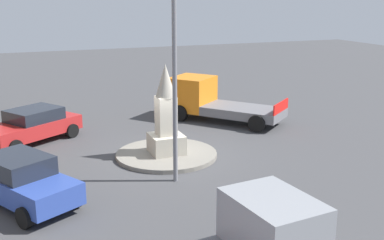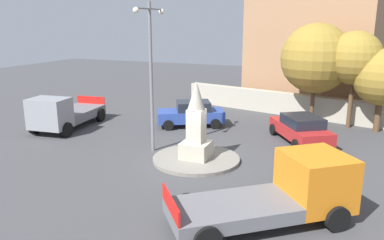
{
  "view_description": "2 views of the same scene",
  "coord_description": "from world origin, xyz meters",
  "px_view_note": "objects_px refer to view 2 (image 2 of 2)",
  "views": [
    {
      "loc": [
        5.82,
        17.5,
        6.41
      ],
      "look_at": [
        -0.89,
        0.57,
        1.59
      ],
      "focal_mm": 44.65,
      "sensor_mm": 36.0,
      "label": 1
    },
    {
      "loc": [
        -15.83,
        -6.46,
        6.35
      ],
      "look_at": [
        0.8,
        0.55,
        1.74
      ],
      "focal_mm": 35.97,
      "sensor_mm": 36.0,
      "label": 2
    }
  ],
  "objects_px": {
    "monument": "(196,128)",
    "truck_orange_near_island": "(285,191)",
    "tree_far_corner": "(382,78)",
    "corner_building": "(321,47)",
    "car_red_parked_left": "(301,128)",
    "tree_near_wall": "(355,58)",
    "truck_grey_waiting": "(62,114)",
    "streetlamp": "(151,63)",
    "tree_mid_cluster": "(316,58)",
    "car_blue_approaching": "(191,113)"
  },
  "relations": [
    {
      "from": "monument",
      "to": "truck_orange_near_island",
      "type": "bearing_deg",
      "value": -130.41
    },
    {
      "from": "truck_orange_near_island",
      "to": "tree_far_corner",
      "type": "relative_size",
      "value": 1.21
    },
    {
      "from": "truck_orange_near_island",
      "to": "corner_building",
      "type": "height_order",
      "value": "corner_building"
    },
    {
      "from": "car_red_parked_left",
      "to": "tree_near_wall",
      "type": "relative_size",
      "value": 0.78
    },
    {
      "from": "car_red_parked_left",
      "to": "truck_grey_waiting",
      "type": "bearing_deg",
      "value": 102.64
    },
    {
      "from": "streetlamp",
      "to": "car_red_parked_left",
      "type": "height_order",
      "value": "streetlamp"
    },
    {
      "from": "truck_orange_near_island",
      "to": "corner_building",
      "type": "distance_m",
      "value": 21.18
    },
    {
      "from": "streetlamp",
      "to": "corner_building",
      "type": "relative_size",
      "value": 0.78
    },
    {
      "from": "tree_near_wall",
      "to": "streetlamp",
      "type": "bearing_deg",
      "value": 133.59
    },
    {
      "from": "car_red_parked_left",
      "to": "truck_grey_waiting",
      "type": "relative_size",
      "value": 0.85
    },
    {
      "from": "corner_building",
      "to": "tree_near_wall",
      "type": "bearing_deg",
      "value": -161.26
    },
    {
      "from": "monument",
      "to": "car_red_parked_left",
      "type": "relative_size",
      "value": 0.79
    },
    {
      "from": "monument",
      "to": "tree_near_wall",
      "type": "relative_size",
      "value": 0.62
    },
    {
      "from": "monument",
      "to": "truck_grey_waiting",
      "type": "height_order",
      "value": "monument"
    },
    {
      "from": "corner_building",
      "to": "truck_orange_near_island",
      "type": "bearing_deg",
      "value": -177.44
    },
    {
      "from": "tree_near_wall",
      "to": "tree_mid_cluster",
      "type": "bearing_deg",
      "value": 77.11
    },
    {
      "from": "truck_orange_near_island",
      "to": "corner_building",
      "type": "bearing_deg",
      "value": 2.56
    },
    {
      "from": "tree_far_corner",
      "to": "streetlamp",
      "type": "bearing_deg",
      "value": 127.87
    },
    {
      "from": "tree_near_wall",
      "to": "tree_mid_cluster",
      "type": "relative_size",
      "value": 0.93
    },
    {
      "from": "monument",
      "to": "tree_far_corner",
      "type": "height_order",
      "value": "tree_far_corner"
    },
    {
      "from": "monument",
      "to": "tree_near_wall",
      "type": "distance_m",
      "value": 11.5
    },
    {
      "from": "tree_mid_cluster",
      "to": "truck_orange_near_island",
      "type": "bearing_deg",
      "value": -177.48
    },
    {
      "from": "car_red_parked_left",
      "to": "car_blue_approaching",
      "type": "xyz_separation_m",
      "value": [
        0.76,
        6.76,
        0.03
      ]
    },
    {
      "from": "car_red_parked_left",
      "to": "tree_far_corner",
      "type": "xyz_separation_m",
      "value": [
        3.89,
        -3.91,
        2.47
      ]
    },
    {
      "from": "tree_far_corner",
      "to": "car_blue_approaching",
      "type": "bearing_deg",
      "value": 106.34
    },
    {
      "from": "streetlamp",
      "to": "tree_mid_cluster",
      "type": "distance_m",
      "value": 11.37
    },
    {
      "from": "tree_mid_cluster",
      "to": "streetlamp",
      "type": "bearing_deg",
      "value": 143.44
    },
    {
      "from": "monument",
      "to": "corner_building",
      "type": "distance_m",
      "value": 17.48
    },
    {
      "from": "tree_mid_cluster",
      "to": "corner_building",
      "type": "bearing_deg",
      "value": 2.63
    },
    {
      "from": "streetlamp",
      "to": "tree_far_corner",
      "type": "bearing_deg",
      "value": -52.13
    },
    {
      "from": "car_red_parked_left",
      "to": "tree_mid_cluster",
      "type": "xyz_separation_m",
      "value": [
        4.77,
        -0.07,
        3.36
      ]
    },
    {
      "from": "monument",
      "to": "car_red_parked_left",
      "type": "bearing_deg",
      "value": -39.97
    },
    {
      "from": "truck_grey_waiting",
      "to": "tree_far_corner",
      "type": "xyz_separation_m",
      "value": [
        6.93,
        -17.48,
        2.25
      ]
    },
    {
      "from": "tree_near_wall",
      "to": "tree_mid_cluster",
      "type": "xyz_separation_m",
      "value": [
        0.52,
        2.27,
        -0.13
      ]
    },
    {
      "from": "car_blue_approaching",
      "to": "tree_mid_cluster",
      "type": "relative_size",
      "value": 0.7
    },
    {
      "from": "car_blue_approaching",
      "to": "tree_near_wall",
      "type": "distance_m",
      "value": 10.34
    },
    {
      "from": "corner_building",
      "to": "tree_near_wall",
      "type": "relative_size",
      "value": 1.58
    },
    {
      "from": "monument",
      "to": "car_blue_approaching",
      "type": "distance_m",
      "value": 6.31
    },
    {
      "from": "monument",
      "to": "truck_orange_near_island",
      "type": "xyz_separation_m",
      "value": [
        -4.07,
        -4.78,
        -0.58
      ]
    },
    {
      "from": "car_red_parked_left",
      "to": "truck_orange_near_island",
      "type": "height_order",
      "value": "truck_orange_near_island"
    },
    {
      "from": "monument",
      "to": "tree_far_corner",
      "type": "bearing_deg",
      "value": -42.37
    },
    {
      "from": "car_red_parked_left",
      "to": "tree_near_wall",
      "type": "distance_m",
      "value": 5.97
    },
    {
      "from": "monument",
      "to": "tree_far_corner",
      "type": "distance_m",
      "value": 12.01
    },
    {
      "from": "truck_grey_waiting",
      "to": "tree_near_wall",
      "type": "bearing_deg",
      "value": -65.39
    },
    {
      "from": "truck_grey_waiting",
      "to": "car_blue_approaching",
      "type": "bearing_deg",
      "value": -60.81
    },
    {
      "from": "car_red_parked_left",
      "to": "corner_building",
      "type": "relative_size",
      "value": 0.49
    },
    {
      "from": "streetlamp",
      "to": "truck_grey_waiting",
      "type": "relative_size",
      "value": 1.34
    },
    {
      "from": "car_red_parked_left",
      "to": "corner_building",
      "type": "xyz_separation_m",
      "value": [
        11.92,
        0.26,
        3.61
      ]
    },
    {
      "from": "tree_near_wall",
      "to": "tree_far_corner",
      "type": "distance_m",
      "value": 1.9
    },
    {
      "from": "streetlamp",
      "to": "tree_near_wall",
      "type": "xyz_separation_m",
      "value": [
        8.61,
        -9.05,
        -0.16
      ]
    }
  ]
}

